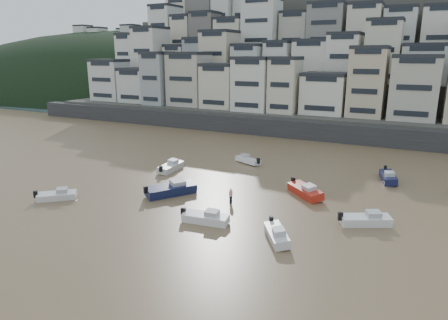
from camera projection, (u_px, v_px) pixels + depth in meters
The scene contains 14 objects.
sea_strip at pixel (112, 87), 199.17m from camera, with size 340.00×340.00×0.00m, color #475C66.
harbor_wall at pixel (306, 130), 78.01m from camera, with size 140.00×3.00×3.50m, color #38383A.
hillside at pixel (365, 66), 107.52m from camera, with size 141.04×66.00×50.00m.
headland at pixel (123, 89), 184.08m from camera, with size 216.00×135.00×53.33m.
boat_a at pixel (206, 216), 39.40m from camera, with size 5.10×1.67×1.39m, color white, non-canonical shape.
boat_b at pixel (277, 233), 35.79m from camera, with size 4.94×1.62×1.35m, color silver, non-canonical shape.
boat_c at pixel (171, 188), 47.10m from camera, with size 6.53×2.14×1.78m, color #151C42, non-canonical shape.
boat_d at pixel (366, 218), 38.89m from camera, with size 5.28×1.73×1.44m, color white, non-canonical shape.
boat_e at pixel (305, 190), 46.80m from camera, with size 5.86×1.92×1.60m, color #B62416, non-canonical shape.
boat_f at pixel (171, 166), 56.91m from camera, with size 5.46×1.79×1.49m, color silver, non-canonical shape.
boat_h at pixel (248, 159), 60.78m from camera, with size 4.68×1.53×1.28m, color white, non-canonical shape.
boat_i at pixel (388, 176), 52.29m from camera, with size 5.51×1.80×1.50m, color #14183F, non-canonical shape.
boat_j at pixel (57, 195), 45.64m from camera, with size 4.63×1.52×1.26m, color white, non-canonical shape.
person_pink at pixel (231, 196), 44.54m from camera, with size 0.44×0.44×1.74m, color #E9A5A4, non-canonical shape.
Camera 1 is at (29.80, -10.98, 16.31)m, focal length 32.00 mm.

